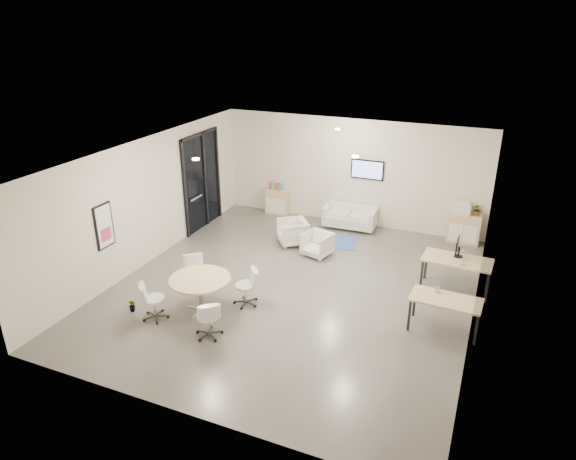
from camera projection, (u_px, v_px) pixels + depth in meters
The scene contains 21 objects.
room_shell at pixel (294, 225), 11.48m from camera, with size 9.60×10.60×4.80m.
glass_door at pixel (202, 178), 15.07m from camera, with size 0.09×1.90×2.85m.
artwork at pixel (104, 226), 11.58m from camera, with size 0.05×0.54×1.04m.
wall_tv at pixel (367, 170), 15.03m from camera, with size 0.98×0.06×0.58m.
ceiling_spots at pixel (300, 147), 11.64m from camera, with size 3.14×4.14×0.03m.
sideboard_left at pixel (277, 202), 16.42m from camera, with size 0.72×0.38×0.81m.
sideboard_right at pixel (464, 228), 14.33m from camera, with size 0.87×0.42×0.87m.
books at pixel (276, 186), 16.23m from camera, with size 0.42×0.14×0.22m.
printer at pixel (462, 208), 14.15m from camera, with size 0.49×0.41×0.33m.
loveseat at pixel (350, 217), 15.41m from camera, with size 1.57×0.82×0.58m.
blue_rug at pixel (330, 242), 14.51m from camera, with size 1.50×1.00×0.01m, color #304A95.
armchair_left at pixel (293, 231), 14.27m from camera, with size 0.75×0.71×0.78m, color silver.
armchair_right at pixel (317, 243), 13.59m from camera, with size 0.69×0.64×0.71m, color silver.
desk_rear at pixel (457, 262), 11.73m from camera, with size 1.57×0.84×0.80m.
desk_front at pixel (446, 302), 10.26m from camera, with size 1.42×0.76×0.72m.
monitor at pixel (458, 247), 11.75m from camera, with size 0.20×0.50×0.44m.
round_table at pixel (200, 282), 10.90m from camera, with size 1.31×1.31×0.80m.
meeting_chairs at pixel (201, 294), 11.02m from camera, with size 2.32×2.32×0.82m.
plant_cabinet at pixel (478, 211), 14.01m from camera, with size 0.30×0.33×0.26m, color #3F7F3F.
plant_floor at pixel (133, 309), 11.12m from camera, with size 0.17×0.30×0.13m, color #3F7F3F.
cup at pixel (436, 289), 10.47m from camera, with size 0.12×0.10×0.12m, color white.
Camera 1 is at (4.03, -9.82, 5.98)m, focal length 32.00 mm.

